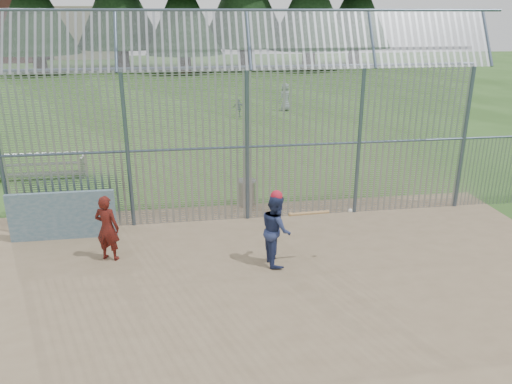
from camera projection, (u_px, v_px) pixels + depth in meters
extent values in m
plane|color=#2D511E|center=(271.00, 284.00, 10.21)|extent=(120.00, 120.00, 0.00)
cube|color=#756047|center=(275.00, 297.00, 9.75)|extent=(14.00, 10.00, 0.02)
cube|color=#38566B|center=(63.00, 216.00, 12.05)|extent=(2.50, 0.12, 1.20)
imported|color=navy|center=(276.00, 230.00, 10.80)|extent=(0.66, 0.82, 1.59)
imported|color=maroon|center=(107.00, 228.00, 10.98)|extent=(0.64, 0.54, 1.51)
imported|color=gray|center=(285.00, 97.00, 28.17)|extent=(0.90, 0.84, 1.54)
imported|color=slate|center=(239.00, 108.00, 26.25)|extent=(0.62, 0.30, 1.02)
sphere|color=red|center=(277.00, 196.00, 10.54)|extent=(0.25, 0.25, 0.25)
cylinder|color=#AA7F4C|center=(310.00, 213.00, 10.62)|extent=(0.85, 0.10, 0.07)
sphere|color=#AA7F4C|center=(290.00, 214.00, 10.56)|extent=(0.09, 0.09, 0.09)
sphere|color=white|center=(350.00, 211.00, 10.71)|extent=(0.09, 0.09, 0.09)
cylinder|color=gray|center=(247.00, 193.00, 14.33)|extent=(0.52, 0.52, 0.70)
cylinder|color=#9EA0A5|center=(246.00, 181.00, 14.21)|extent=(0.56, 0.56, 0.05)
sphere|color=#9EA0A5|center=(246.00, 180.00, 14.19)|extent=(0.10, 0.10, 0.10)
cube|color=gray|center=(39.00, 174.00, 16.52)|extent=(3.00, 0.25, 0.05)
cube|color=gray|center=(41.00, 164.00, 16.76)|extent=(3.00, 0.25, 0.05)
cube|color=slate|center=(42.00, 154.00, 17.00)|extent=(3.00, 0.25, 0.05)
cube|color=slate|center=(84.00, 165.00, 16.99)|extent=(0.06, 0.90, 0.70)
cylinder|color=#47566B|center=(128.00, 151.00, 12.37)|extent=(0.10, 0.10, 4.00)
cylinder|color=#47566B|center=(247.00, 147.00, 12.79)|extent=(0.10, 0.10, 4.00)
cylinder|color=#47566B|center=(359.00, 143.00, 13.22)|extent=(0.10, 0.10, 4.00)
cylinder|color=#47566B|center=(464.00, 138.00, 13.65)|extent=(0.10, 0.10, 4.00)
cylinder|color=#47566B|center=(247.00, 67.00, 12.12)|extent=(12.00, 0.07, 0.07)
cylinder|color=#47566B|center=(247.00, 147.00, 12.79)|extent=(12.00, 0.06, 0.06)
cube|color=gray|center=(247.00, 147.00, 12.79)|extent=(12.00, 0.02, 4.00)
cube|color=gray|center=(249.00, 40.00, 11.55)|extent=(12.00, 0.77, 1.31)
cylinder|color=#47566B|center=(459.00, 173.00, 13.98)|extent=(0.08, 0.08, 2.00)
cylinder|color=#332319|center=(39.00, 57.00, 44.92)|extent=(1.19, 1.19, 3.06)
cylinder|color=#332319|center=(122.00, 51.00, 48.64)|extent=(1.33, 1.33, 3.42)
cylinder|color=#332319|center=(185.00, 57.00, 45.87)|extent=(1.12, 1.12, 2.88)
cylinder|color=#332319|center=(245.00, 50.00, 49.39)|extent=(1.40, 1.40, 3.60)
cylinder|color=#332319|center=(309.00, 53.00, 48.44)|extent=(1.26, 1.26, 3.24)
cylinder|color=#332319|center=(354.00, 50.00, 53.04)|extent=(1.19, 1.19, 3.06)
cube|color=#B2A58C|center=(91.00, 32.00, 61.45)|extent=(8.00, 7.00, 6.00)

